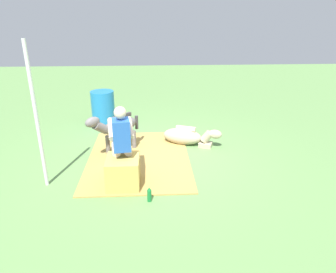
{
  "coord_description": "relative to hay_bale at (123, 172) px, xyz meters",
  "views": [
    {
      "loc": [
        -5.75,
        0.03,
        2.78
      ],
      "look_at": [
        -0.19,
        -0.29,
        0.55
      ],
      "focal_mm": 33.26,
      "sensor_mm": 36.0,
      "label": 1
    }
  ],
  "objects": [
    {
      "name": "hay_bale",
      "position": [
        0.0,
        0.0,
        0.0
      ],
      "size": [
        0.6,
        0.55,
        0.52
      ],
      "primitive_type": "cube",
      "color": "tan",
      "rests_on": "ground"
    },
    {
      "name": "hay_patch",
      "position": [
        1.05,
        -0.22,
        -0.25
      ],
      "size": [
        2.83,
        2.03,
        0.02
      ],
      "primitive_type": "cube",
      "color": "#AD8C47",
      "rests_on": "ground"
    },
    {
      "name": "pony_lying",
      "position": [
        1.74,
        -1.28,
        -0.07
      ],
      "size": [
        0.75,
        1.34,
        0.42
      ],
      "color": "tan",
      "rests_on": "ground"
    },
    {
      "name": "water_barrel",
      "position": [
        3.05,
        0.74,
        0.21
      ],
      "size": [
        0.59,
        0.59,
        0.93
      ],
      "primitive_type": "cylinder",
      "color": "#1E72B2",
      "rests_on": "ground"
    },
    {
      "name": "ground_plane",
      "position": [
        1.04,
        -0.52,
        -0.26
      ],
      "size": [
        24.0,
        24.0,
        0.0
      ],
      "primitive_type": "plane",
      "color": "#608C4C"
    },
    {
      "name": "person_seated",
      "position": [
        0.17,
        0.02,
        0.52
      ],
      "size": [
        0.69,
        0.48,
        1.4
      ],
      "color": "beige",
      "rests_on": "ground"
    },
    {
      "name": "pony_standing",
      "position": [
        1.37,
        0.22,
        0.32
      ],
      "size": [
        1.08,
        1.04,
        0.94
      ],
      "color": "slate",
      "rests_on": "ground"
    },
    {
      "name": "soda_bottle",
      "position": [
        -0.51,
        -0.44,
        -0.14
      ],
      "size": [
        0.07,
        0.07,
        0.26
      ],
      "color": "#197233",
      "rests_on": "ground"
    },
    {
      "name": "tent_pole_left",
      "position": [
        0.1,
        1.33,
        0.96
      ],
      "size": [
        0.06,
        0.06,
        2.43
      ],
      "primitive_type": "cylinder",
      "color": "silver",
      "rests_on": "ground"
    }
  ]
}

